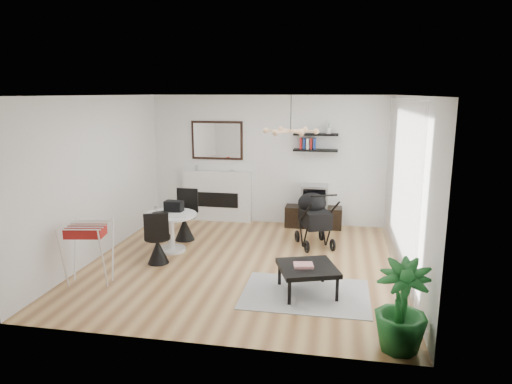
% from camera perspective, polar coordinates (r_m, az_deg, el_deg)
% --- Properties ---
extents(floor, '(5.00, 5.00, 0.00)m').
position_cam_1_polar(floor, '(7.59, -1.49, -8.88)').
color(floor, '#916137').
rests_on(floor, ground).
extents(ceiling, '(5.00, 5.00, 0.00)m').
position_cam_1_polar(ceiling, '(7.08, -1.61, 11.97)').
color(ceiling, white).
rests_on(ceiling, wall_back).
extents(wall_back, '(5.00, 0.00, 5.00)m').
position_cam_1_polar(wall_back, '(9.64, 1.52, 3.99)').
color(wall_back, white).
rests_on(wall_back, floor).
extents(wall_left, '(0.00, 5.00, 5.00)m').
position_cam_1_polar(wall_left, '(8.10, -19.14, 1.72)').
color(wall_left, white).
rests_on(wall_left, floor).
extents(wall_right, '(0.00, 5.00, 5.00)m').
position_cam_1_polar(wall_right, '(7.14, 18.50, 0.42)').
color(wall_right, white).
rests_on(wall_right, floor).
extents(sheer_curtain, '(0.04, 3.60, 2.60)m').
position_cam_1_polar(sheer_curtain, '(7.32, 17.52, 0.77)').
color(sheer_curtain, white).
rests_on(sheer_curtain, wall_right).
extents(fireplace, '(1.50, 0.17, 2.16)m').
position_cam_1_polar(fireplace, '(9.91, -4.87, 0.28)').
color(fireplace, white).
rests_on(fireplace, floor).
extents(shelf_lower, '(0.90, 0.25, 0.04)m').
position_cam_1_polar(shelf_lower, '(9.37, 7.45, 5.20)').
color(shelf_lower, black).
rests_on(shelf_lower, wall_back).
extents(shelf_upper, '(0.90, 0.25, 0.04)m').
position_cam_1_polar(shelf_upper, '(9.34, 7.50, 7.15)').
color(shelf_upper, black).
rests_on(shelf_upper, wall_back).
extents(pendant_lamp, '(0.90, 0.90, 0.10)m').
position_cam_1_polar(pendant_lamp, '(7.29, 4.35, 7.61)').
color(pendant_lamp, tan).
rests_on(pendant_lamp, ceiling).
extents(tv_console, '(1.16, 0.41, 0.44)m').
position_cam_1_polar(tv_console, '(9.56, 7.19, -3.11)').
color(tv_console, black).
rests_on(tv_console, floor).
extents(crt_tv, '(0.53, 0.46, 0.46)m').
position_cam_1_polar(crt_tv, '(9.45, 7.36, -0.48)').
color(crt_tv, '#ACACAE').
rests_on(crt_tv, tv_console).
extents(dining_table, '(0.92, 0.92, 0.68)m').
position_cam_1_polar(dining_table, '(8.15, -10.63, -4.27)').
color(dining_table, white).
rests_on(dining_table, floor).
extents(laptop, '(0.42, 0.41, 0.03)m').
position_cam_1_polar(laptop, '(8.12, -11.48, -2.59)').
color(laptop, black).
rests_on(laptop, dining_table).
extents(black_bag, '(0.33, 0.22, 0.19)m').
position_cam_1_polar(black_bag, '(8.24, -10.23, -1.75)').
color(black_bag, black).
rests_on(black_bag, dining_table).
extents(newspaper, '(0.37, 0.31, 0.01)m').
position_cam_1_polar(newspaper, '(7.97, -9.67, -2.87)').
color(newspaper, silver).
rests_on(newspaper, dining_table).
extents(drinking_glass, '(0.05, 0.05, 0.09)m').
position_cam_1_polar(drinking_glass, '(8.28, -12.37, -2.12)').
color(drinking_glass, white).
rests_on(drinking_glass, dining_table).
extents(chair_far, '(0.46, 0.46, 0.96)m').
position_cam_1_polar(chair_far, '(8.77, -8.89, -3.99)').
color(chair_far, black).
rests_on(chair_far, floor).
extents(chair_near, '(0.47, 0.48, 0.90)m').
position_cam_1_polar(chair_near, '(7.65, -12.18, -6.72)').
color(chair_near, black).
rests_on(chair_near, floor).
extents(drying_rack, '(0.70, 0.66, 0.91)m').
position_cam_1_polar(drying_rack, '(7.09, -20.21, -7.10)').
color(drying_rack, white).
rests_on(drying_rack, floor).
extents(stroller, '(0.80, 0.98, 1.07)m').
position_cam_1_polar(stroller, '(8.39, 7.25, -3.60)').
color(stroller, black).
rests_on(stroller, floor).
extents(rug, '(1.74, 1.26, 0.01)m').
position_cam_1_polar(rug, '(6.53, 6.21, -12.55)').
color(rug, '#A4A4A4').
rests_on(rug, floor).
extents(coffee_table, '(0.96, 0.96, 0.39)m').
position_cam_1_polar(coffee_table, '(6.43, 6.45, -9.53)').
color(coffee_table, black).
rests_on(coffee_table, rug).
extents(magazines, '(0.30, 0.25, 0.04)m').
position_cam_1_polar(magazines, '(6.38, 5.95, -9.09)').
color(magazines, '#C03035').
rests_on(magazines, coffee_table).
extents(potted_plant, '(0.67, 0.67, 1.01)m').
position_cam_1_polar(potted_plant, '(5.26, 17.71, -13.46)').
color(potted_plant, '#1A5C22').
rests_on(potted_plant, floor).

